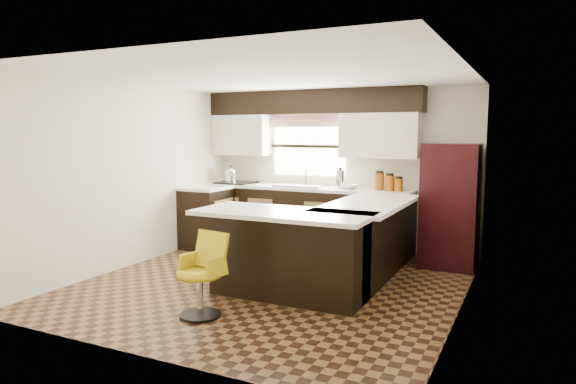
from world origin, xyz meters
The scene contains 30 objects.
floor centered at (0.00, 0.00, 0.00)m, with size 4.40×4.40×0.00m, color #49301A.
ceiling centered at (0.00, 0.00, 2.40)m, with size 4.40×4.40×0.00m, color silver.
wall_back centered at (0.00, 2.20, 1.20)m, with size 4.40×4.40×0.00m, color beige.
wall_front centered at (0.00, -2.20, 1.20)m, with size 4.40×4.40×0.00m, color beige.
wall_left centered at (-2.10, 0.00, 1.20)m, with size 4.40×4.40×0.00m, color beige.
wall_right centered at (2.10, 0.00, 1.20)m, with size 4.40×4.40×0.00m, color beige.
base_cab_back centered at (-0.45, 1.90, 0.45)m, with size 3.30×0.60×0.90m, color black.
base_cab_left centered at (-1.80, 1.25, 0.45)m, with size 0.60×0.70×0.90m, color black.
counter_back centered at (-0.45, 1.90, 0.92)m, with size 3.30×0.60×0.04m, color silver.
counter_left centered at (-1.80, 1.25, 0.92)m, with size 0.60×0.70×0.04m, color silver.
soffit centered at (-0.40, 2.03, 2.22)m, with size 3.40×0.35×0.36m, color black.
upper_cab_left centered at (-1.62, 2.03, 1.72)m, with size 0.94×0.35×0.64m, color beige.
upper_cab_right centered at (0.68, 2.03, 1.72)m, with size 1.14×0.35×0.64m, color beige.
window_pane centered at (-0.50, 2.18, 1.55)m, with size 1.20×0.02×0.90m, color white.
valance centered at (-0.50, 2.14, 1.94)m, with size 1.30×0.06×0.18m, color #D19B93.
sink centered at (-0.50, 1.88, 0.96)m, with size 0.75×0.45×0.03m, color #B2B2B7.
dishwasher centered at (0.55, 1.61, 0.43)m, with size 0.58×0.03×0.78m, color black.
cooktop centered at (-1.65, 1.88, 0.96)m, with size 0.58×0.50×0.03m, color black.
peninsula_long centered at (0.90, 0.62, 0.45)m, with size 0.60×1.95×0.90m, color black.
peninsula_return centered at (0.38, -0.35, 0.45)m, with size 1.65×0.60×0.90m, color black.
counter_pen_long centered at (0.95, 0.62, 0.92)m, with size 0.84×1.95×0.04m, color silver.
counter_pen_return centered at (0.35, -0.44, 0.92)m, with size 1.89×0.84×0.04m, color silver.
refrigerator centered at (1.73, 1.73, 0.81)m, with size 0.70×0.67×1.62m, color black.
bar_chair centered at (-0.13, -1.27, 0.41)m, with size 0.43×0.43×0.81m, color gold, non-canonical shape.
kettle centered at (-1.75, 1.88, 1.10)m, with size 0.19×0.19×0.26m, color silver, non-canonical shape.
percolator centered at (0.13, 1.90, 1.08)m, with size 0.13×0.13×0.27m, color silver.
mixing_bowl centered at (0.26, 1.90, 0.98)m, with size 0.26×0.26×0.06m, color white.
canister_large centered at (0.71, 1.92, 1.07)m, with size 0.14×0.14×0.25m, color #8A430D.
canister_med centered at (0.86, 1.92, 1.05)m, with size 0.13×0.13×0.22m, color #8A430D.
canister_small centered at (0.99, 1.92, 1.03)m, with size 0.12×0.12×0.18m, color #8A430D.
Camera 1 is at (2.72, -5.20, 1.77)m, focal length 32.00 mm.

